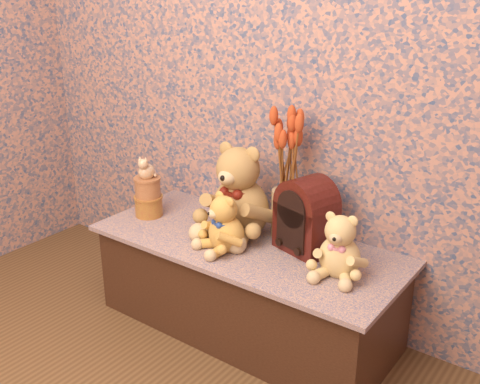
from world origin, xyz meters
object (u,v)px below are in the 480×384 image
Objects in this scene: teddy_large at (241,185)px; biscuit_tin_lower at (149,206)px; cathedral_radio at (306,214)px; teddy_small at (341,242)px; cat_figurine at (146,167)px; ceramic_vase at (286,213)px; teddy_medium at (226,220)px.

teddy_large reaches higher than biscuit_tin_lower.
teddy_large reaches higher than cathedral_radio.
teddy_small is 0.97m from cat_figurine.
biscuit_tin_lower is (-0.97, -0.02, -0.09)m from teddy_small.
ceramic_vase is at bearing 20.12° from teddy_large.
teddy_small reaches higher than ceramic_vase.
teddy_small is 0.23m from cathedral_radio.
ceramic_vase is at bearing 0.15° from cat_figurine.
cat_figurine is (-0.50, 0.06, 0.11)m from teddy_medium.
teddy_medium is at bearing -117.96° from ceramic_vase.
teddy_medium is 1.23× the size of ceramic_vase.
cat_figurine is at bearing 0.00° from biscuit_tin_lower.
biscuit_tin_lower is 0.19m from cat_figurine.
teddy_large is 1.61× the size of teddy_small.
teddy_medium is 0.28m from ceramic_vase.
cathedral_radio reaches higher than ceramic_vase.
cathedral_radio reaches higher than biscuit_tin_lower.
cathedral_radio is 0.16m from ceramic_vase.
teddy_medium is 0.47m from teddy_small.
cathedral_radio is (-0.20, 0.10, 0.02)m from teddy_small.
teddy_small is 0.85× the size of cathedral_radio.
cat_figurine is at bearing -155.24° from cathedral_radio.
biscuit_tin_lower is at bearing -168.34° from teddy_large.
teddy_small is at bearing 33.58° from teddy_medium.
ceramic_vase is 0.66m from biscuit_tin_lower.
cathedral_radio is at bearing 145.07° from teddy_small.
cathedral_radio is at bearing -7.05° from cat_figurine.
biscuit_tin_lower is (-0.76, -0.12, -0.11)m from cathedral_radio.
ceramic_vase reaches higher than biscuit_tin_lower.
ceramic_vase is 0.67m from cat_figurine.
cathedral_radio is 0.78m from cat_figurine.
cat_figurine is (-0.97, -0.02, 0.11)m from teddy_small.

